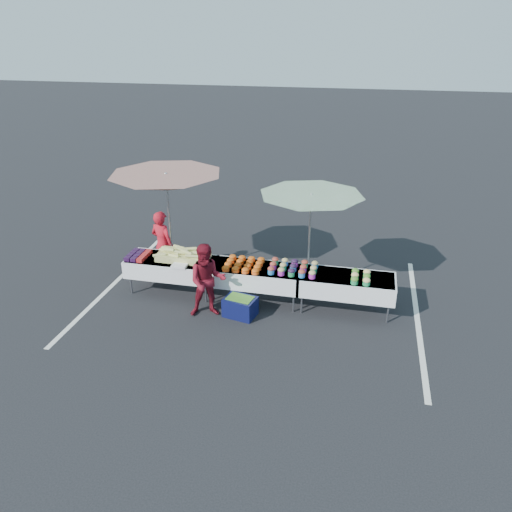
% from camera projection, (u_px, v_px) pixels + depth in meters
% --- Properties ---
extents(ground, '(80.00, 80.00, 0.00)m').
position_uv_depth(ground, '(256.00, 300.00, 10.28)').
color(ground, black).
extents(stripe_left, '(0.10, 5.00, 0.00)m').
position_uv_depth(stripe_left, '(114.00, 284.00, 10.92)').
color(stripe_left, silver).
rests_on(stripe_left, ground).
extents(stripe_right, '(0.10, 5.00, 0.00)m').
position_uv_depth(stripe_right, '(417.00, 318.00, 9.64)').
color(stripe_right, silver).
rests_on(stripe_right, ground).
extents(table_left, '(1.86, 0.81, 0.75)m').
position_uv_depth(table_left, '(172.00, 266.00, 10.40)').
color(table_left, white).
rests_on(table_left, ground).
extents(table_center, '(1.86, 0.81, 0.75)m').
position_uv_depth(table_center, '(256.00, 275.00, 10.04)').
color(table_center, white).
rests_on(table_center, ground).
extents(table_right, '(1.86, 0.81, 0.75)m').
position_uv_depth(table_right, '(346.00, 284.00, 9.68)').
color(table_right, white).
rests_on(table_right, ground).
extents(berry_punnets, '(0.40, 0.54, 0.08)m').
position_uv_depth(berry_punnets, '(138.00, 255.00, 10.40)').
color(berry_punnets, black).
rests_on(berry_punnets, table_left).
extents(corn_pile, '(1.16, 0.57, 0.26)m').
position_uv_depth(corn_pile, '(183.00, 255.00, 10.28)').
color(corn_pile, '#CED26C').
rests_on(corn_pile, table_left).
extents(plastic_bags, '(0.30, 0.25, 0.05)m').
position_uv_depth(plastic_bags, '(180.00, 265.00, 9.99)').
color(plastic_bags, white).
rests_on(plastic_bags, table_left).
extents(carrot_bowls, '(0.75, 0.69, 0.11)m').
position_uv_depth(carrot_bowls, '(244.00, 264.00, 9.99)').
color(carrot_bowls, '#F95E1B').
rests_on(carrot_bowls, table_center).
extents(potato_cups, '(0.94, 0.58, 0.16)m').
position_uv_depth(potato_cups, '(293.00, 267.00, 9.79)').
color(potato_cups, '#2977BF').
rests_on(potato_cups, table_right).
extents(bean_baskets, '(0.36, 0.50, 0.15)m').
position_uv_depth(bean_baskets, '(361.00, 277.00, 9.44)').
color(bean_baskets, '#21874D').
rests_on(bean_baskets, table_right).
extents(vendor, '(0.65, 0.53, 1.53)m').
position_uv_depth(vendor, '(162.00, 244.00, 10.99)').
color(vendor, red).
rests_on(vendor, ground).
extents(customer, '(0.86, 0.76, 1.48)m').
position_uv_depth(customer, '(207.00, 281.00, 9.47)').
color(customer, maroon).
rests_on(customer, ground).
extents(umbrella_left, '(2.62, 2.62, 2.41)m').
position_uv_depth(umbrella_left, '(166.00, 183.00, 10.31)').
color(umbrella_left, black).
rests_on(umbrella_left, ground).
extents(umbrella_right, '(2.30, 2.30, 2.15)m').
position_uv_depth(umbrella_right, '(311.00, 203.00, 9.87)').
color(umbrella_right, black).
rests_on(umbrella_right, ground).
extents(storage_bin, '(0.68, 0.55, 0.39)m').
position_uv_depth(storage_bin, '(240.00, 306.00, 9.66)').
color(storage_bin, '#0C103C').
rests_on(storage_bin, ground).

